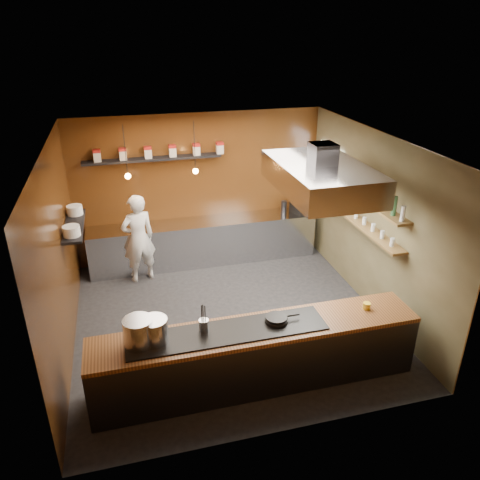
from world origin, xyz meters
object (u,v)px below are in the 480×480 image
object	(u,v)px
extractor_hood	(321,177)
espresso_machine	(302,204)
stockpot_small	(154,330)
chef	(138,239)
stockpot_large	(139,332)

from	to	relation	value
extractor_hood	espresso_machine	distance (m)	3.00
stockpot_small	chef	bearing A→B (deg)	90.06
chef	stockpot_large	bearing A→B (deg)	69.86
stockpot_large	espresso_machine	world-z (taller)	stockpot_large
stockpot_small	stockpot_large	bearing A→B (deg)	-177.17
stockpot_large	stockpot_small	world-z (taller)	stockpot_large
stockpot_large	espresso_machine	size ratio (longest dim) A/B	0.93
extractor_hood	chef	size ratio (longest dim) A/B	1.15
extractor_hood	stockpot_large	size ratio (longest dim) A/B	5.41
extractor_hood	stockpot_small	size ratio (longest dim) A/B	5.81
extractor_hood	stockpot_small	xyz separation A→B (m)	(-2.62, -1.17, -1.40)
stockpot_large	espresso_machine	xyz separation A→B (m)	(3.61, 3.70, -0.02)
chef	stockpot_small	bearing A→B (deg)	73.12
extractor_hood	espresso_machine	bearing A→B (deg)	72.41
stockpot_small	chef	xyz separation A→B (m)	(-0.00, 3.31, -0.23)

